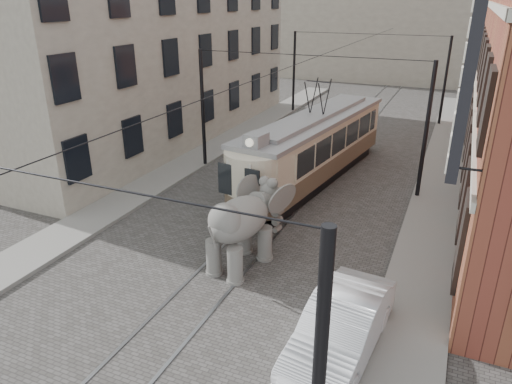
% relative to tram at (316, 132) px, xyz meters
% --- Properties ---
extents(ground, '(120.00, 120.00, 0.00)m').
position_rel_tram_xyz_m(ground, '(-0.27, -6.40, -2.40)').
color(ground, '#484543').
extents(tram_rails, '(1.54, 80.00, 0.02)m').
position_rel_tram_xyz_m(tram_rails, '(-0.27, -6.40, -2.39)').
color(tram_rails, slate).
rests_on(tram_rails, ground).
extents(sidewalk_right, '(2.00, 60.00, 0.15)m').
position_rel_tram_xyz_m(sidewalk_right, '(5.73, -6.40, -2.33)').
color(sidewalk_right, slate).
rests_on(sidewalk_right, ground).
extents(sidewalk_left, '(2.00, 60.00, 0.15)m').
position_rel_tram_xyz_m(sidewalk_left, '(-6.77, -6.40, -2.33)').
color(sidewalk_left, slate).
rests_on(sidewalk_left, ground).
extents(stucco_building, '(7.00, 24.00, 10.00)m').
position_rel_tram_xyz_m(stucco_building, '(-11.27, 3.60, 2.60)').
color(stucco_building, gray).
rests_on(stucco_building, ground).
extents(distant_block, '(28.00, 10.00, 14.00)m').
position_rel_tram_xyz_m(distant_block, '(-0.27, 33.60, 4.60)').
color(distant_block, gray).
rests_on(distant_block, ground).
extents(catenary, '(11.00, 30.20, 6.00)m').
position_rel_tram_xyz_m(catenary, '(-0.47, -1.40, 0.60)').
color(catenary, black).
rests_on(catenary, ground).
extents(tram, '(4.19, 12.35, 4.81)m').
position_rel_tram_xyz_m(tram, '(0.00, 0.00, 0.00)').
color(tram, beige).
rests_on(tram, ground).
extents(elephant, '(3.19, 4.74, 2.67)m').
position_rel_tram_xyz_m(elephant, '(0.14, -8.73, -1.07)').
color(elephant, '#66635F').
rests_on(elephant, ground).
extents(parked_car, '(2.03, 4.78, 1.54)m').
position_rel_tram_xyz_m(parked_car, '(4.21, -11.53, -1.64)').
color(parked_car, silver).
rests_on(parked_car, ground).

